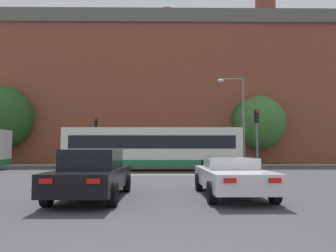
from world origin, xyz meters
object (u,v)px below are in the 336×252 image
at_px(street_lamp_junction, 239,113).
at_px(pedestrian_walking_west, 228,155).
at_px(traffic_light_near_right, 257,130).
at_px(pedestrian_walking_east, 235,154).
at_px(car_roadster_right, 231,176).
at_px(traffic_light_far_left, 96,134).
at_px(bus_crossing_lead, 153,148).
at_px(car_saloon_left, 93,174).
at_px(pedestrian_waiting, 115,154).

bearing_deg(street_lamp_junction, pedestrian_walking_west, 84.70).
bearing_deg(street_lamp_junction, traffic_light_near_right, -87.56).
bearing_deg(street_lamp_junction, pedestrian_walking_east, 80.51).
distance_m(street_lamp_junction, pedestrian_walking_east, 8.48).
relative_size(car_roadster_right, pedestrian_walking_west, 2.93).
bearing_deg(traffic_light_far_left, pedestrian_walking_east, 4.31).
height_order(bus_crossing_lead, street_lamp_junction, street_lamp_junction).
relative_size(car_saloon_left, car_roadster_right, 1.03).
height_order(car_roadster_right, pedestrian_waiting, pedestrian_waiting).
bearing_deg(pedestrian_waiting, pedestrian_walking_east, -148.49).
bearing_deg(pedestrian_walking_west, traffic_light_near_right, -38.92).
distance_m(car_saloon_left, pedestrian_walking_west, 23.59).
bearing_deg(pedestrian_walking_east, pedestrian_walking_west, -35.07).
xyz_separation_m(car_saloon_left, pedestrian_waiting, (-2.45, 20.82, 0.26)).
bearing_deg(bus_crossing_lead, pedestrian_walking_west, -38.99).
distance_m(car_saloon_left, traffic_light_far_left, 21.04).
xyz_separation_m(traffic_light_far_left, traffic_light_near_right, (12.16, -10.77, -0.26)).
bearing_deg(car_saloon_left, traffic_light_near_right, 51.22).
distance_m(car_roadster_right, bus_crossing_lead, 13.20).
distance_m(traffic_light_near_right, street_lamp_junction, 4.28).
xyz_separation_m(bus_crossing_lead, pedestrian_walking_east, (7.66, 8.30, -0.52)).
height_order(bus_crossing_lead, traffic_light_far_left, traffic_light_far_left).
bearing_deg(traffic_light_far_left, pedestrian_walking_west, 6.73).
bearing_deg(traffic_light_near_right, bus_crossing_lead, 151.94).
bearing_deg(car_roadster_right, pedestrian_waiting, 107.57).
bearing_deg(car_saloon_left, pedestrian_waiting, 97.11).
bearing_deg(bus_crossing_lead, car_roadster_right, -166.83).
relative_size(car_saloon_left, traffic_light_near_right, 1.25).
bearing_deg(pedestrian_walking_east, bus_crossing_lead, 55.75).
bearing_deg(bus_crossing_lead, pedestrian_waiting, 26.76).
xyz_separation_m(car_saloon_left, traffic_light_near_right, (7.92, 9.72, 1.90)).
distance_m(car_roadster_right, traffic_light_near_right, 10.18).
distance_m(traffic_light_far_left, pedestrian_waiting, 2.64).
bearing_deg(traffic_light_far_left, car_saloon_left, -78.32).
relative_size(pedestrian_waiting, pedestrian_walking_west, 1.05).
height_order(car_roadster_right, bus_crossing_lead, bus_crossing_lead).
bearing_deg(bus_crossing_lead, car_saloon_left, 173.97).
bearing_deg(traffic_light_far_left, car_roadster_right, -66.78).
bearing_deg(pedestrian_walking_west, pedestrian_waiting, -120.02).
height_order(street_lamp_junction, pedestrian_walking_west, street_lamp_junction).
height_order(bus_crossing_lead, pedestrian_walking_west, bus_crossing_lead).
relative_size(bus_crossing_lead, pedestrian_waiting, 7.16).
bearing_deg(pedestrian_waiting, street_lamp_junction, 173.29).
distance_m(traffic_light_far_left, pedestrian_walking_east, 13.45).
bearing_deg(car_roadster_right, traffic_light_near_right, 68.37).
relative_size(car_roadster_right, pedestrian_waiting, 2.79).
height_order(pedestrian_waiting, pedestrian_walking_east, pedestrian_walking_east).
relative_size(car_saloon_left, street_lamp_junction, 0.72).
bearing_deg(pedestrian_walking_east, street_lamp_junction, 88.96).
relative_size(traffic_light_far_left, street_lamp_junction, 0.64).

